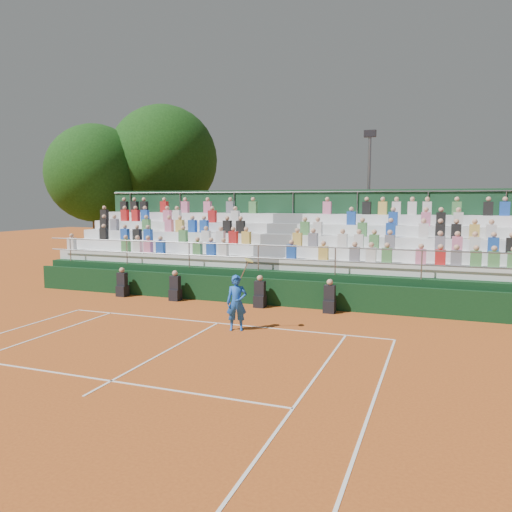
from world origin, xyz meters
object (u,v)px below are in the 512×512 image
at_px(tennis_player, 237,303).
at_px(floodlight_mast, 369,191).
at_px(tree_west, 95,174).
at_px(tree_east, 163,160).

distance_m(tennis_player, floodlight_mast, 13.34).
distance_m(tennis_player, tree_west, 18.62).
distance_m(tennis_player, tree_east, 18.51).
relative_size(tree_west, tree_east, 0.86).
bearing_deg(tennis_player, tree_west, 140.82).
height_order(tree_east, floodlight_mast, tree_east).
bearing_deg(tree_west, tree_east, 38.95).
distance_m(tree_west, tree_east, 4.19).
bearing_deg(tree_east, floodlight_mast, -5.64).
height_order(tree_west, tree_east, tree_east).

